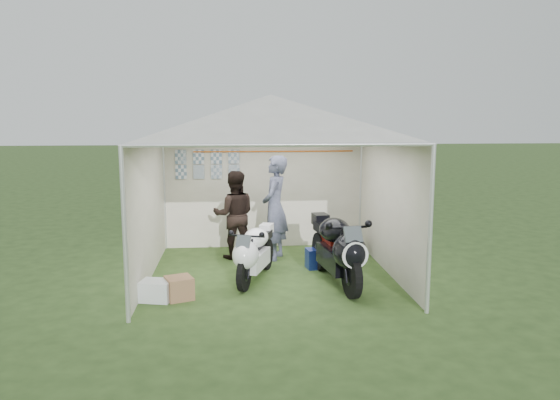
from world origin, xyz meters
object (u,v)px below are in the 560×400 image
Objects in this scene: paddock_stand at (320,258)px; person_blue_jacket at (275,208)px; motorcycle_white at (254,252)px; crate_0 at (156,291)px; motorcycle_black at (338,248)px; crate_1 at (179,288)px; person_dark_jacket at (234,215)px; equipment_box at (344,242)px; canopy_tent at (270,121)px.

paddock_stand is 0.24× the size of person_blue_jacket.
crate_0 is at bearing -131.95° from motorcycle_white.
motorcycle_white is 0.78× the size of motorcycle_black.
person_blue_jacket reaches higher than crate_1.
person_dark_jacket is at bearing 120.32° from motorcycle_white.
person_dark_jacket is at bearing 63.61° from crate_0.
motorcycle_black reaches higher than motorcycle_white.
person_dark_jacket reaches higher than equipment_box.
paddock_stand reaches higher than crate_0.
motorcycle_white is 3.50× the size of equipment_box.
person_blue_jacket is at bearing 53.63° from crate_1.
canopy_tent is 3.42× the size of person_dark_jacket.
motorcycle_white reaches higher than paddock_stand.
motorcycle_black is 1.93m from equipment_box.
paddock_stand is 2.72m from crate_1.
person_blue_jacket is (0.75, -0.13, 0.14)m from person_dark_jacket.
person_dark_jacket is at bearing 151.18° from paddock_stand.
person_blue_jacket is at bearing 109.75° from motorcycle_black.
motorcycle_white is at bearing -150.39° from paddock_stand.
crate_0 is (-1.14, -2.31, -0.68)m from person_dark_jacket.
paddock_stand is 1.27× the size of crate_1.
equipment_box is (0.47, 1.84, -0.36)m from motorcycle_black.
canopy_tent is at bearing 39.13° from crate_1.
canopy_tent is 12.17× the size of paddock_stand.
motorcycle_white is 1.04× the size of person_dark_jacket.
canopy_tent reaches higher than paddock_stand.
canopy_tent reaches higher than crate_0.
motorcycle_black reaches higher than crate_1.
crate_0 is at bearing 62.71° from person_dark_jacket.
motorcycle_white is (-0.30, -0.39, -2.09)m from canopy_tent.
person_dark_jacket is at bearing -81.69° from person_blue_jacket.
motorcycle_black is 1.09m from paddock_stand.
paddock_stand is at bearing 64.99° from person_blue_jacket.
person_blue_jacket reaches higher than motorcycle_white.
paddock_stand is at bearing 32.04° from crate_1.
motorcycle_black reaches higher than crate_0.
person_dark_jacket is (-0.61, 1.11, -1.75)m from canopy_tent.
paddock_stand reaches higher than crate_1.
equipment_box is (2.09, 0.03, -0.58)m from person_dark_jacket.
person_dark_jacket is 4.51× the size of crate_1.
crate_1 is (-1.13, -0.77, -0.32)m from motorcycle_white.
canopy_tent is at bearing 70.99° from motorcycle_white.
equipment_box is at bearing 59.09° from motorcycle_white.
crate_0 is (-1.90, -2.18, -0.82)m from person_blue_jacket.
paddock_stand is at bearing 150.27° from person_dark_jacket.
crate_0 is at bearing -172.78° from crate_1.
crate_1 is at bearing -147.96° from paddock_stand.
paddock_stand is (-0.13, 0.99, -0.43)m from motorcycle_black.
person_blue_jacket is 3.95× the size of equipment_box.
canopy_tent is 1.88m from person_blue_jacket.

